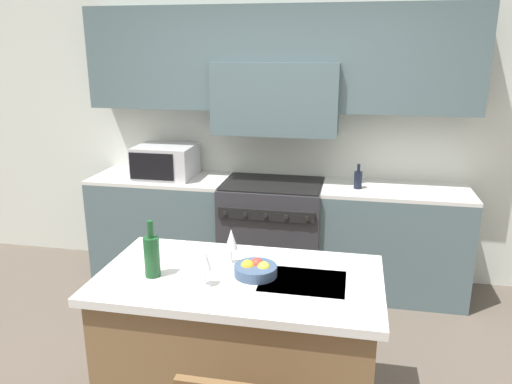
{
  "coord_description": "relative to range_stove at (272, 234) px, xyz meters",
  "views": [
    {
      "loc": [
        0.67,
        -2.36,
        2.08
      ],
      "look_at": [
        0.05,
        0.73,
        1.15
      ],
      "focal_mm": 35.0,
      "sensor_mm": 36.0,
      "label": 1
    }
  ],
  "objects": [
    {
      "name": "oil_bottle_on_counter",
      "position": [
        0.72,
        -0.03,
        0.55
      ],
      "size": [
        0.07,
        0.07,
        0.21
      ],
      "color": "black",
      "rests_on": "back_counter"
    },
    {
      "name": "wine_bottle",
      "position": [
        -0.34,
        -1.84,
        0.55
      ],
      "size": [
        0.08,
        0.08,
        0.31
      ],
      "color": "#194723",
      "rests_on": "kitchen_island"
    },
    {
      "name": "wine_glass_near",
      "position": [
        -0.03,
        -1.9,
        0.57
      ],
      "size": [
        0.07,
        0.07,
        0.21
      ],
      "color": "white",
      "rests_on": "kitchen_island"
    },
    {
      "name": "back_counter",
      "position": [
        -0.0,
        0.02,
        0.0
      ],
      "size": [
        3.29,
        0.62,
        0.94
      ],
      "color": "#4C6066",
      "rests_on": "ground_plane"
    },
    {
      "name": "microwave",
      "position": [
        -0.98,
        0.02,
        0.61
      ],
      "size": [
        0.51,
        0.45,
        0.29
      ],
      "color": "#B7B7BC",
      "rests_on": "back_counter"
    },
    {
      "name": "kitchen_island",
      "position": [
        0.11,
        -1.75,
        -0.01
      ],
      "size": [
        1.51,
        0.83,
        0.9
      ],
      "color": "brown",
      "rests_on": "ground_plane"
    },
    {
      "name": "fruit_bowl",
      "position": [
        0.19,
        -1.73,
        0.47
      ],
      "size": [
        0.23,
        0.23,
        0.08
      ],
      "color": "#384C6B",
      "rests_on": "kitchen_island"
    },
    {
      "name": "wine_glass_far",
      "position": [
        0.03,
        -1.61,
        0.57
      ],
      "size": [
        0.07,
        0.07,
        0.21
      ],
      "color": "white",
      "rests_on": "kitchen_island"
    },
    {
      "name": "range_stove",
      "position": [
        0.0,
        0.0,
        0.0
      ],
      "size": [
        0.86,
        0.7,
        0.94
      ],
      "color": "#2D2D33",
      "rests_on": "ground_plane"
    },
    {
      "name": "back_cabinetry",
      "position": [
        -0.0,
        0.27,
        1.12
      ],
      "size": [
        10.0,
        0.46,
        2.7
      ],
      "color": "silver",
      "rests_on": "ground_plane"
    }
  ]
}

